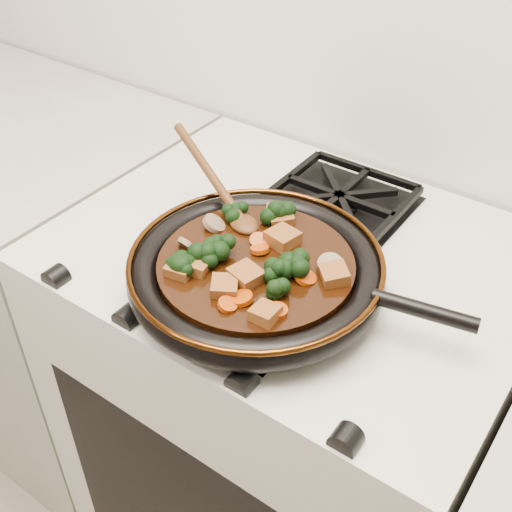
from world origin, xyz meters
The scene contains 33 objects.
stove centered at (0.00, 1.69, 0.45)m, with size 0.76×0.60×0.90m, color beige.
burner_grate_front centered at (0.00, 1.55, 0.91)m, with size 0.23×0.23×0.03m, color black, non-canonical shape.
burner_grate_back centered at (0.00, 1.83, 0.91)m, with size 0.23×0.23×0.03m, color black, non-canonical shape.
skillet centered at (0.01, 1.56, 0.94)m, with size 0.49×0.37×0.05m.
braising_sauce centered at (0.01, 1.56, 0.95)m, with size 0.28×0.28×0.02m, color black.
tofu_cube_0 centered at (-0.04, 1.50, 0.97)m, with size 0.04×0.03×0.02m, color brown.
tofu_cube_1 centered at (0.12, 1.59, 0.97)m, with size 0.04×0.04×0.02m, color brown.
tofu_cube_2 centered at (-0.01, 1.66, 0.97)m, with size 0.04×0.03×0.02m, color brown.
tofu_cube_3 centered at (0.03, 1.52, 0.97)m, with size 0.04×0.04×0.02m, color brown.
tofu_cube_4 centered at (-0.02, 1.67, 0.97)m, with size 0.03×0.03×0.02m, color brown.
tofu_cube_5 centered at (0.02, 1.62, 0.97)m, with size 0.04×0.04×0.02m, color brown.
tofu_cube_6 centered at (0.01, 1.49, 0.97)m, with size 0.04×0.04×0.02m, color brown.
tofu_cube_7 centered at (0.09, 1.48, 0.97)m, with size 0.03×0.03×0.02m, color brown.
tofu_cube_8 centered at (-0.06, 1.48, 0.97)m, with size 0.04×0.03×0.02m, color brown.
broccoli_floret_0 centered at (0.08, 1.52, 0.97)m, with size 0.05×0.05×0.05m, color black, non-canonical shape.
broccoli_floret_1 centered at (-0.02, 1.66, 0.97)m, with size 0.06×0.06×0.05m, color black, non-canonical shape.
broccoli_floret_2 centered at (0.06, 1.55, 0.97)m, with size 0.05×0.05×0.05m, color black, non-canonical shape.
broccoli_floret_3 centered at (0.07, 1.57, 0.97)m, with size 0.06×0.06×0.06m, color black, non-canonical shape.
broccoli_floret_4 centered at (-0.06, 1.49, 0.97)m, with size 0.06×0.06×0.05m, color black, non-canonical shape.
broccoli_floret_5 centered at (-0.05, 1.51, 0.97)m, with size 0.06×0.06×0.05m, color black, non-canonical shape.
broccoli_floret_6 centered at (-0.07, 1.63, 0.97)m, with size 0.05×0.05×0.05m, color black, non-canonical shape.
broccoli_floret_7 centered at (-0.04, 1.54, 0.97)m, with size 0.06×0.06×0.05m, color black, non-canonical shape.
broccoli_floret_8 centered at (-0.06, 1.48, 0.97)m, with size 0.06×0.06×0.05m, color black, non-canonical shape.
carrot_coin_0 centered at (-0.01, 1.60, 0.96)m, with size 0.03×0.03×0.01m, color #A33404.
carrot_coin_1 centered at (0.05, 1.49, 0.96)m, with size 0.03×0.03×0.01m, color #A33404.
carrot_coin_2 centered at (0.09, 1.57, 0.96)m, with size 0.03×0.03×0.01m, color #A33404.
carrot_coin_3 centered at (0.00, 1.58, 0.96)m, with size 0.03×0.03×0.01m, color #A33404.
carrot_coin_4 centered at (0.10, 1.49, 0.96)m, with size 0.03×0.03×0.01m, color #A33404.
carrot_coin_5 centered at (0.04, 1.46, 0.96)m, with size 0.03×0.03×0.01m, color #A33404.
mushroom_slice_0 centered at (0.11, 1.61, 0.97)m, with size 0.04×0.04×0.01m, color brown.
mushroom_slice_1 centered at (-0.09, 1.53, 0.97)m, with size 0.03×0.03×0.01m, color brown.
mushroom_slice_2 centered at (-0.09, 1.59, 0.97)m, with size 0.04×0.04×0.01m, color brown.
wooden_spoon centered at (-0.11, 1.64, 0.98)m, with size 0.14×0.08×0.22m.
Camera 1 is at (0.42, 0.99, 1.54)m, focal length 45.00 mm.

